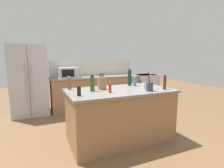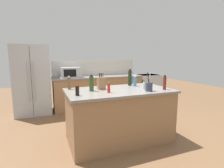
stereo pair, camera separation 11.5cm
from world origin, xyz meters
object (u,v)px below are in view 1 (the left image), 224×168
at_px(wine_bottle, 130,78).
at_px(soy_sauce_bottle, 79,91).
at_px(range_oven, 145,88).
at_px(utensil_crock, 150,86).
at_px(refrigerator, 29,80).
at_px(salt_shaker, 144,86).
at_px(vinegar_bottle, 165,83).
at_px(knife_block, 102,83).
at_px(microwave, 69,73).
at_px(olive_oil_bottle, 92,84).
at_px(pepper_grinder, 69,83).
at_px(dish_soap_bottle, 135,81).
at_px(hot_sauce_bottle, 110,88).

distance_m(wine_bottle, soy_sauce_bottle, 1.29).
xyz_separation_m(range_oven, utensil_crock, (-1.64, -2.51, 0.56)).
bearing_deg(refrigerator, salt_shaker, -50.61).
bearing_deg(vinegar_bottle, salt_shaker, 151.73).
bearing_deg(knife_block, soy_sauce_bottle, -148.21).
bearing_deg(microwave, wine_bottle, -64.18).
relative_size(utensil_crock, soy_sauce_bottle, 2.02).
relative_size(utensil_crock, salt_shaker, 2.59).
xyz_separation_m(olive_oil_bottle, vinegar_bottle, (1.24, -0.35, -0.01)).
bearing_deg(pepper_grinder, dish_soap_bottle, -6.43).
height_order(utensil_crock, wine_bottle, wine_bottle).
xyz_separation_m(microwave, utensil_crock, (0.92, -2.51, -0.06)).
xyz_separation_m(vinegar_bottle, dish_soap_bottle, (-0.31, 0.52, -0.02)).
bearing_deg(soy_sauce_bottle, hot_sauce_bottle, 3.42).
distance_m(refrigerator, knife_block, 2.43).
distance_m(salt_shaker, vinegar_bottle, 0.37).
bearing_deg(salt_shaker, soy_sauce_bottle, -175.89).
distance_m(refrigerator, pepper_grinder, 2.01).
distance_m(knife_block, vinegar_bottle, 1.12).
xyz_separation_m(utensil_crock, wine_bottle, (-0.03, 0.65, 0.07)).
bearing_deg(olive_oil_bottle, pepper_grinder, 136.53).
height_order(range_oven, utensil_crock, utensil_crock).
distance_m(range_oven, utensil_crock, 3.05).
bearing_deg(wine_bottle, vinegar_bottle, -60.28).
bearing_deg(utensil_crock, refrigerator, 127.01).
relative_size(soy_sauce_bottle, hot_sauce_bottle, 0.92).
bearing_deg(salt_shaker, wine_bottle, 95.41).
xyz_separation_m(knife_block, utensil_crock, (0.70, -0.47, -0.03)).
xyz_separation_m(refrigerator, vinegar_bottle, (2.27, -2.54, 0.15)).
distance_m(range_oven, hot_sauce_bottle, 3.36).
bearing_deg(utensil_crock, knife_block, 146.19).
bearing_deg(salt_shaker, hot_sauce_bottle, -175.38).
height_order(dish_soap_bottle, pepper_grinder, pepper_grinder).
bearing_deg(dish_soap_bottle, wine_bottle, 116.29).
relative_size(dish_soap_bottle, soy_sauce_bottle, 1.31).
relative_size(refrigerator, dish_soap_bottle, 8.76).
height_order(microwave, hot_sauce_bottle, microwave).
xyz_separation_m(knife_block, hot_sauce_bottle, (0.02, -0.33, -0.03)).
bearing_deg(pepper_grinder, knife_block, -21.82).
bearing_deg(pepper_grinder, wine_bottle, -1.41).
xyz_separation_m(refrigerator, hot_sauce_bottle, (1.25, -2.43, 0.11)).
distance_m(olive_oil_bottle, pepper_grinder, 0.45).
xyz_separation_m(refrigerator, range_oven, (3.57, -0.05, -0.44)).
bearing_deg(salt_shaker, utensil_crock, -95.49).
distance_m(knife_block, pepper_grinder, 0.58).
height_order(knife_block, dish_soap_bottle, knife_block).
distance_m(microwave, knife_block, 2.06).
bearing_deg(hot_sauce_bottle, utensil_crock, -10.98).
xyz_separation_m(knife_block, salt_shaker, (0.71, -0.28, -0.06)).
height_order(range_oven, hot_sauce_bottle, hot_sauce_bottle).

